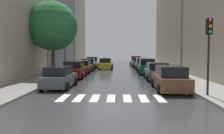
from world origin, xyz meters
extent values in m
cube|color=#353537|center=(0.00, 24.00, -0.02)|extent=(28.00, 72.00, 0.04)
cube|color=gray|center=(-6.50, 24.00, 0.07)|extent=(3.00, 72.00, 0.15)
cube|color=gray|center=(6.50, 24.00, 0.07)|extent=(3.00, 72.00, 0.15)
cube|color=silver|center=(-2.70, 2.69, 0.01)|extent=(0.45, 2.20, 0.01)
cube|color=silver|center=(-1.80, 2.69, 0.01)|extent=(0.45, 2.20, 0.01)
cube|color=silver|center=(-0.90, 2.69, 0.01)|extent=(0.45, 2.20, 0.01)
cube|color=silver|center=(0.00, 2.69, 0.01)|extent=(0.45, 2.20, 0.01)
cube|color=silver|center=(0.90, 2.69, 0.01)|extent=(0.45, 2.20, 0.01)
cube|color=silver|center=(1.80, 2.69, 0.01)|extent=(0.45, 2.20, 0.01)
cube|color=silver|center=(2.70, 2.69, 0.01)|extent=(0.45, 2.20, 0.01)
cube|color=slate|center=(-11.00, 25.92, 9.15)|extent=(6.00, 16.48, 18.30)
cube|color=#9E9384|center=(-11.00, 42.61, 10.66)|extent=(6.00, 14.53, 21.32)
cube|color=#B2A38C|center=(11.00, 28.14, 7.84)|extent=(6.00, 18.61, 15.67)
cube|color=#474C51|center=(-3.85, 6.48, 0.55)|extent=(1.90, 4.12, 0.75)
cube|color=black|center=(-3.85, 6.28, 1.23)|extent=(1.62, 2.28, 0.61)
cylinder|color=black|center=(-4.68, 7.85, 0.32)|extent=(0.24, 0.65, 0.64)
cylinder|color=black|center=(-2.92, 7.79, 0.32)|extent=(0.24, 0.65, 0.64)
cylinder|color=black|center=(-4.77, 5.18, 0.32)|extent=(0.24, 0.65, 0.64)
cylinder|color=black|center=(-3.01, 5.12, 0.32)|extent=(0.24, 0.65, 0.64)
cube|color=maroon|center=(-3.97, 13.15, 0.58)|extent=(1.93, 4.65, 0.82)
cube|color=black|center=(-3.96, 12.91, 1.33)|extent=(1.69, 2.56, 0.67)
cylinder|color=black|center=(-4.92, 14.67, 0.32)|extent=(0.22, 0.64, 0.64)
cylinder|color=black|center=(-3.03, 14.68, 0.32)|extent=(0.22, 0.64, 0.64)
cylinder|color=black|center=(-4.90, 11.61, 0.32)|extent=(0.22, 0.64, 0.64)
cylinder|color=black|center=(-3.01, 11.62, 0.32)|extent=(0.22, 0.64, 0.64)
cube|color=brown|center=(-3.96, 18.63, 0.56)|extent=(1.87, 4.80, 0.77)
cube|color=black|center=(-3.96, 18.39, 1.26)|extent=(1.64, 2.64, 0.63)
cylinder|color=black|center=(-4.89, 20.22, 0.32)|extent=(0.22, 0.64, 0.64)
cylinder|color=black|center=(-3.03, 20.21, 0.32)|extent=(0.22, 0.64, 0.64)
cylinder|color=black|center=(-4.90, 17.05, 0.32)|extent=(0.22, 0.64, 0.64)
cylinder|color=black|center=(-3.04, 17.05, 0.32)|extent=(0.22, 0.64, 0.64)
cube|color=#0C4C2D|center=(-3.90, 23.89, 0.57)|extent=(1.95, 4.21, 0.79)
cube|color=black|center=(-3.90, 23.69, 1.29)|extent=(1.68, 2.33, 0.65)
cylinder|color=black|center=(-4.86, 25.25, 0.32)|extent=(0.23, 0.64, 0.64)
cylinder|color=black|center=(-3.01, 25.29, 0.32)|extent=(0.23, 0.64, 0.64)
cylinder|color=black|center=(-4.80, 22.50, 0.32)|extent=(0.23, 0.64, 0.64)
cylinder|color=black|center=(-2.95, 22.54, 0.32)|extent=(0.23, 0.64, 0.64)
cube|color=silver|center=(-3.91, 29.50, 0.61)|extent=(2.03, 4.64, 0.86)
cube|color=black|center=(-3.92, 29.27, 1.39)|extent=(1.75, 2.57, 0.70)
cylinder|color=black|center=(-4.83, 31.04, 0.32)|extent=(0.24, 0.65, 0.64)
cylinder|color=black|center=(-2.91, 30.99, 0.32)|extent=(0.24, 0.65, 0.64)
cylinder|color=black|center=(-4.91, 28.01, 0.32)|extent=(0.24, 0.65, 0.64)
cylinder|color=black|center=(-2.99, 27.96, 0.32)|extent=(0.24, 0.65, 0.64)
cube|color=brown|center=(3.88, 5.52, 0.59)|extent=(2.01, 4.84, 0.82)
cube|color=black|center=(3.87, 5.28, 1.33)|extent=(1.73, 2.68, 0.67)
cylinder|color=black|center=(2.97, 7.13, 0.32)|extent=(0.24, 0.65, 0.64)
cylinder|color=black|center=(4.86, 7.08, 0.32)|extent=(0.24, 0.65, 0.64)
cylinder|color=black|center=(2.89, 3.97, 0.32)|extent=(0.24, 0.65, 0.64)
cylinder|color=black|center=(4.79, 3.92, 0.32)|extent=(0.24, 0.65, 0.64)
cube|color=#474C51|center=(3.95, 11.49, 0.57)|extent=(1.97, 4.36, 0.79)
cube|color=black|center=(3.95, 11.27, 1.28)|extent=(1.72, 2.41, 0.64)
cylinder|color=black|center=(3.00, 12.93, 0.32)|extent=(0.23, 0.64, 0.64)
cylinder|color=black|center=(4.93, 12.91, 0.32)|extent=(0.23, 0.64, 0.64)
cylinder|color=black|center=(2.97, 10.06, 0.32)|extent=(0.23, 0.64, 0.64)
cylinder|color=black|center=(4.90, 10.04, 0.32)|extent=(0.23, 0.64, 0.64)
cube|color=#0C4C2D|center=(3.76, 17.64, 0.62)|extent=(1.99, 4.65, 0.89)
cube|color=black|center=(3.75, 17.41, 1.44)|extent=(1.70, 2.57, 0.73)
cylinder|color=black|center=(2.88, 19.18, 0.32)|extent=(0.24, 0.65, 0.64)
cylinder|color=black|center=(4.73, 19.13, 0.32)|extent=(0.24, 0.65, 0.64)
cylinder|color=black|center=(2.79, 16.15, 0.32)|extent=(0.24, 0.65, 0.64)
cylinder|color=black|center=(4.64, 16.10, 0.32)|extent=(0.24, 0.65, 0.64)
cube|color=#0C4C2D|center=(3.83, 23.64, 0.60)|extent=(1.84, 4.41, 0.85)
cube|color=black|center=(3.83, 23.42, 1.38)|extent=(1.61, 2.43, 0.70)
cylinder|color=black|center=(2.92, 25.08, 0.32)|extent=(0.23, 0.64, 0.64)
cylinder|color=black|center=(4.72, 25.10, 0.32)|extent=(0.23, 0.64, 0.64)
cylinder|color=black|center=(2.94, 22.18, 0.32)|extent=(0.23, 0.64, 0.64)
cylinder|color=black|center=(4.74, 22.19, 0.32)|extent=(0.23, 0.64, 0.64)
cube|color=#0C4C2D|center=(3.79, 29.24, 0.59)|extent=(1.92, 4.59, 0.82)
cube|color=black|center=(3.78, 29.01, 1.33)|extent=(1.64, 2.55, 0.67)
cylinder|color=black|center=(2.96, 30.76, 0.32)|extent=(0.24, 0.65, 0.64)
cylinder|color=black|center=(4.72, 30.70, 0.32)|extent=(0.24, 0.65, 0.64)
cylinder|color=black|center=(2.85, 27.77, 0.32)|extent=(0.24, 0.65, 0.64)
cylinder|color=black|center=(4.61, 27.71, 0.32)|extent=(0.24, 0.65, 0.64)
cube|color=silver|center=(3.72, 34.66, 0.62)|extent=(1.96, 4.80, 0.89)
cube|color=black|center=(3.71, 34.42, 1.43)|extent=(1.71, 2.65, 0.73)
cylinder|color=black|center=(2.79, 36.25, 0.32)|extent=(0.23, 0.64, 0.64)
cylinder|color=black|center=(4.69, 36.22, 0.32)|extent=(0.23, 0.64, 0.64)
cylinder|color=black|center=(2.75, 33.09, 0.32)|extent=(0.23, 0.64, 0.64)
cylinder|color=black|center=(4.64, 33.07, 0.32)|extent=(0.23, 0.64, 0.64)
cube|color=yellow|center=(-1.48, 25.52, 0.57)|extent=(1.99, 4.38, 0.80)
cube|color=black|center=(-1.49, 25.30, 1.30)|extent=(1.71, 2.43, 0.65)
cube|color=#F2EDCC|center=(-1.49, 25.30, 1.72)|extent=(0.21, 0.37, 0.18)
cylinder|color=black|center=(-2.36, 26.97, 0.32)|extent=(0.24, 0.65, 0.64)
cylinder|color=black|center=(-0.51, 26.91, 0.32)|extent=(0.24, 0.65, 0.64)
cylinder|color=black|center=(-2.46, 24.12, 0.32)|extent=(0.24, 0.65, 0.64)
cylinder|color=black|center=(-0.61, 24.06, 0.32)|extent=(0.24, 0.65, 0.64)
cylinder|color=#513823|center=(-6.25, 13.60, 1.61)|extent=(0.36, 0.36, 2.92)
sphere|color=#256A36|center=(-6.25, 13.60, 5.19)|extent=(5.00, 5.00, 5.00)
cylinder|color=black|center=(5.45, 3.01, 1.85)|extent=(0.12, 0.12, 3.40)
cube|color=black|center=(5.45, 3.01, 4.00)|extent=(0.30, 0.30, 0.90)
sphere|color=red|center=(5.45, 2.83, 4.30)|extent=(0.18, 0.18, 0.18)
sphere|color=#F2A519|center=(5.45, 2.83, 4.00)|extent=(0.18, 0.18, 0.18)
sphere|color=green|center=(5.45, 2.83, 3.70)|extent=(0.18, 0.18, 0.18)
cylinder|color=#595B60|center=(-5.55, 15.86, 3.34)|extent=(0.16, 0.16, 6.38)
ellipsoid|color=beige|center=(-5.55, 15.86, 6.68)|extent=(0.60, 0.28, 0.24)
camera|label=1|loc=(0.39, -10.38, 2.59)|focal=37.95mm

